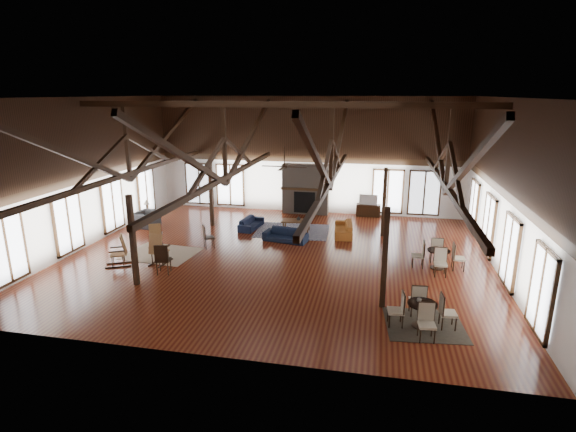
% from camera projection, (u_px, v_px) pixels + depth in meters
% --- Properties ---
extents(floor, '(16.00, 16.00, 0.00)m').
position_uv_depth(floor, '(277.00, 256.00, 17.48)').
color(floor, maroon).
rests_on(floor, ground).
extents(ceiling, '(16.00, 14.00, 0.02)m').
position_uv_depth(ceiling, '(276.00, 97.00, 15.88)').
color(ceiling, black).
rests_on(ceiling, wall_back).
extents(wall_back, '(16.00, 0.02, 6.00)m').
position_uv_depth(wall_back, '(307.00, 156.00, 23.29)').
color(wall_back, white).
rests_on(wall_back, floor).
extents(wall_front, '(16.00, 0.02, 6.00)m').
position_uv_depth(wall_front, '(207.00, 239.00, 10.07)').
color(wall_front, white).
rests_on(wall_front, floor).
extents(wall_left, '(0.02, 14.00, 6.00)m').
position_uv_depth(wall_left, '(85.00, 173.00, 18.22)').
color(wall_left, white).
rests_on(wall_left, floor).
extents(wall_right, '(0.02, 14.00, 6.00)m').
position_uv_depth(wall_right, '(508.00, 190.00, 15.14)').
color(wall_right, white).
rests_on(wall_right, floor).
extents(roof_truss, '(15.60, 14.07, 3.14)m').
position_uv_depth(roof_truss, '(277.00, 153.00, 16.41)').
color(roof_truss, black).
rests_on(roof_truss, wall_back).
extents(post_grid, '(8.16, 7.16, 3.05)m').
position_uv_depth(post_grid, '(277.00, 219.00, 17.07)').
color(post_grid, black).
rests_on(post_grid, floor).
extents(fireplace, '(2.50, 0.69, 2.60)m').
position_uv_depth(fireplace, '(306.00, 189.00, 23.43)').
color(fireplace, '#706255').
rests_on(fireplace, floor).
extents(ceiling_fan, '(1.60, 1.60, 0.75)m').
position_uv_depth(ceiling_fan, '(284.00, 166.00, 15.44)').
color(ceiling_fan, black).
rests_on(ceiling_fan, roof_truss).
extents(sofa_navy_front, '(1.98, 1.07, 0.55)m').
position_uv_depth(sofa_navy_front, '(285.00, 235.00, 19.20)').
color(sofa_navy_front, black).
rests_on(sofa_navy_front, floor).
extents(sofa_navy_left, '(1.78, 0.86, 0.50)m').
position_uv_depth(sofa_navy_left, '(251.00, 223.00, 21.03)').
color(sofa_navy_left, black).
rests_on(sofa_navy_left, floor).
extents(sofa_orange, '(2.03, 0.95, 0.57)m').
position_uv_depth(sofa_orange, '(343.00, 228.00, 20.08)').
color(sofa_orange, '#A0571F').
rests_on(sofa_orange, floor).
extents(coffee_table, '(1.38, 0.77, 0.51)m').
position_uv_depth(coffee_table, '(296.00, 221.00, 20.59)').
color(coffee_table, brown).
rests_on(coffee_table, floor).
extents(vase, '(0.23, 0.23, 0.20)m').
position_uv_depth(vase, '(299.00, 218.00, 20.53)').
color(vase, '#B2B2B2').
rests_on(vase, coffee_table).
extents(armchair, '(1.17, 1.05, 0.71)m').
position_uv_depth(armchair, '(146.00, 219.00, 21.30)').
color(armchair, '#2E2E31').
rests_on(armchair, floor).
extents(side_table_lamp, '(0.42, 0.42, 1.07)m').
position_uv_depth(side_table_lamp, '(147.00, 212.00, 22.30)').
color(side_table_lamp, black).
rests_on(side_table_lamp, floor).
extents(rocking_chair_a, '(0.74, 0.94, 1.08)m').
position_uv_depth(rocking_chair_a, '(156.00, 237.00, 18.21)').
color(rocking_chair_a, olive).
rests_on(rocking_chair_a, floor).
extents(rocking_chair_b, '(0.60, 0.98, 1.20)m').
position_uv_depth(rocking_chair_b, '(158.00, 250.00, 16.54)').
color(rocking_chair_b, olive).
rests_on(rocking_chair_b, floor).
extents(rocking_chair_c, '(1.02, 0.83, 1.16)m').
position_uv_depth(rocking_chair_c, '(121.00, 251.00, 16.44)').
color(rocking_chair_c, olive).
rests_on(rocking_chair_c, floor).
extents(side_chair_a, '(0.57, 0.57, 0.97)m').
position_uv_depth(side_chair_a, '(206.00, 235.00, 18.28)').
color(side_chair_a, black).
rests_on(side_chair_a, floor).
extents(side_chair_b, '(0.56, 0.56, 1.11)m').
position_uv_depth(side_chair_b, '(162.00, 257.00, 15.59)').
color(side_chair_b, black).
rests_on(side_chair_b, floor).
extents(cafe_table_near, '(1.87, 1.87, 0.96)m').
position_uv_depth(cafe_table_near, '(422.00, 310.00, 12.12)').
color(cafe_table_near, black).
rests_on(cafe_table_near, floor).
extents(cafe_table_far, '(1.85, 1.85, 0.97)m').
position_uv_depth(cafe_table_far, '(438.00, 256.00, 16.17)').
color(cafe_table_far, black).
rests_on(cafe_table_far, floor).
extents(cup_near, '(0.12, 0.12, 0.09)m').
position_uv_depth(cup_near, '(419.00, 300.00, 12.13)').
color(cup_near, '#B2B2B2').
rests_on(cup_near, cafe_table_near).
extents(cup_far, '(0.13, 0.13, 0.09)m').
position_uv_depth(cup_far, '(439.00, 248.00, 16.17)').
color(cup_far, '#B2B2B2').
rests_on(cup_far, cafe_table_far).
extents(tv_console, '(1.23, 0.46, 0.61)m').
position_uv_depth(tv_console, '(368.00, 210.00, 23.14)').
color(tv_console, black).
rests_on(tv_console, floor).
extents(television, '(0.93, 0.19, 0.53)m').
position_uv_depth(television, '(368.00, 199.00, 22.99)').
color(television, '#B2B2B2').
rests_on(television, tv_console).
extents(rug_tan, '(2.87, 2.35, 0.01)m').
position_uv_depth(rug_tan, '(161.00, 254.00, 17.76)').
color(rug_tan, tan).
rests_on(rug_tan, floor).
extents(rug_navy, '(3.41, 2.63, 0.01)m').
position_uv_depth(rug_navy, '(292.00, 231.00, 20.67)').
color(rug_navy, '#171640').
rests_on(rug_navy, floor).
extents(rug_dark, '(2.27, 2.10, 0.01)m').
position_uv_depth(rug_dark, '(424.00, 325.00, 12.32)').
color(rug_dark, black).
rests_on(rug_dark, floor).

